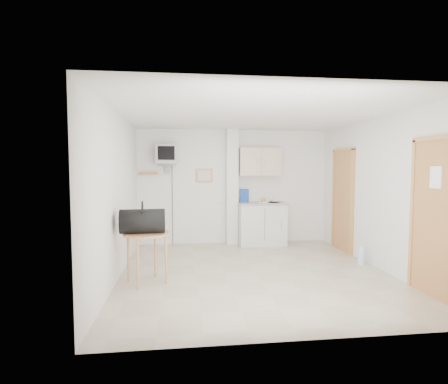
{
  "coord_description": "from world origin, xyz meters",
  "views": [
    {
      "loc": [
        -1.13,
        -5.4,
        1.67
      ],
      "look_at": [
        -0.41,
        0.6,
        1.25
      ],
      "focal_mm": 28.0,
      "sensor_mm": 36.0,
      "label": 1
    }
  ],
  "objects": [
    {
      "name": "duffel_bag",
      "position": [
        -1.7,
        -0.38,
        0.92
      ],
      "size": [
        0.65,
        0.39,
        0.47
      ],
      "rotation": [
        0.0,
        0.0,
        0.07
      ],
      "color": "black",
      "rests_on": "round_table"
    },
    {
      "name": "round_table",
      "position": [
        -1.65,
        -0.33,
        0.64
      ],
      "size": [
        0.67,
        0.67,
        0.74
      ],
      "rotation": [
        0.0,
        0.0,
        -0.33
      ],
      "color": "#B27E4C",
      "rests_on": "ground"
    },
    {
      "name": "ground",
      "position": [
        0.0,
        0.0,
        0.0
      ],
      "size": [
        4.5,
        4.5,
        0.0
      ],
      "primitive_type": "plane",
      "color": "#B4A58E",
      "rests_on": "ground"
    },
    {
      "name": "room_envelope",
      "position": [
        0.24,
        0.09,
        1.54
      ],
      "size": [
        4.24,
        4.54,
        2.55
      ],
      "color": "white",
      "rests_on": "ground"
    },
    {
      "name": "kitchenette",
      "position": [
        0.57,
        2.0,
        0.8
      ],
      "size": [
        1.03,
        0.58,
        2.1
      ],
      "color": "silver",
      "rests_on": "ground"
    },
    {
      "name": "water_bottle",
      "position": [
        1.93,
        0.2,
        0.15
      ],
      "size": [
        0.11,
        0.11,
        0.33
      ],
      "color": "#B7DCF8",
      "rests_on": "ground"
    },
    {
      "name": "crt_television",
      "position": [
        -1.45,
        2.02,
        1.94
      ],
      "size": [
        0.44,
        0.45,
        2.15
      ],
      "color": "slate",
      "rests_on": "ground"
    }
  ]
}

